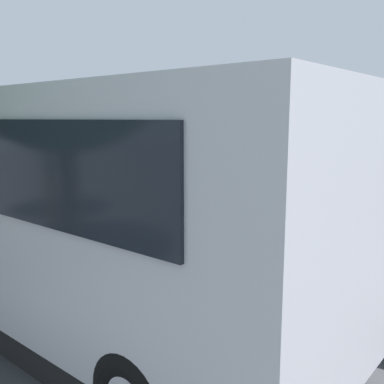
{
  "coord_description": "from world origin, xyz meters",
  "views": [
    {
      "loc": [
        -4.99,
        7.88,
        2.92
      ],
      "look_at": [
        2.01,
        -0.35,
        1.1
      ],
      "focal_mm": 40.88,
      "sensor_mm": 36.0,
      "label": 1
    }
  ],
  "objects_px": {
    "spectator_left": "(202,222)",
    "parked_motorcycle_dark": "(340,307)",
    "parked_motorcycle_silver": "(44,224)",
    "stunt_motorcycle": "(197,178)",
    "spectator_far_left": "(253,232)",
    "spectator_centre": "(144,212)",
    "spectator_far_right": "(80,199)",
    "traffic_cone": "(250,216)",
    "tour_bus": "(36,203)",
    "spectator_right": "(115,206)"
  },
  "relations": [
    {
      "from": "spectator_far_right",
      "to": "stunt_motorcycle",
      "type": "height_order",
      "value": "stunt_motorcycle"
    },
    {
      "from": "parked_motorcycle_silver",
      "to": "parked_motorcycle_dark",
      "type": "xyz_separation_m",
      "value": [
        -7.1,
        -0.02,
        0.0
      ]
    },
    {
      "from": "parked_motorcycle_dark",
      "to": "stunt_motorcycle",
      "type": "relative_size",
      "value": 1.13
    },
    {
      "from": "spectator_left",
      "to": "spectator_far_right",
      "type": "xyz_separation_m",
      "value": [
        3.83,
        -0.02,
        -0.03
      ]
    },
    {
      "from": "spectator_far_right",
      "to": "parked_motorcycle_dark",
      "type": "distance_m",
      "value": 6.84
    },
    {
      "from": "parked_motorcycle_dark",
      "to": "spectator_far_right",
      "type": "bearing_deg",
      "value": -6.42
    },
    {
      "from": "spectator_far_left",
      "to": "parked_motorcycle_dark",
      "type": "bearing_deg",
      "value": 159.76
    },
    {
      "from": "spectator_left",
      "to": "parked_motorcycle_dark",
      "type": "relative_size",
      "value": 0.84
    },
    {
      "from": "spectator_left",
      "to": "parked_motorcycle_silver",
      "type": "distance_m",
      "value": 4.25
    },
    {
      "from": "spectator_left",
      "to": "traffic_cone",
      "type": "xyz_separation_m",
      "value": [
        1.33,
        -3.69,
        -0.72
      ]
    },
    {
      "from": "spectator_left",
      "to": "traffic_cone",
      "type": "height_order",
      "value": "spectator_left"
    },
    {
      "from": "spectator_left",
      "to": "spectator_right",
      "type": "height_order",
      "value": "spectator_left"
    },
    {
      "from": "tour_bus",
      "to": "spectator_far_right",
      "type": "relative_size",
      "value": 5.78
    },
    {
      "from": "spectator_far_left",
      "to": "stunt_motorcycle",
      "type": "xyz_separation_m",
      "value": [
        5.23,
        -4.81,
        -0.04
      ]
    },
    {
      "from": "spectator_far_left",
      "to": "spectator_left",
      "type": "relative_size",
      "value": 1.03
    },
    {
      "from": "spectator_centre",
      "to": "spectator_far_right",
      "type": "height_order",
      "value": "spectator_centre"
    },
    {
      "from": "tour_bus",
      "to": "parked_motorcycle_dark",
      "type": "relative_size",
      "value": 4.75
    },
    {
      "from": "spectator_far_left",
      "to": "parked_motorcycle_silver",
      "type": "bearing_deg",
      "value": 7.31
    },
    {
      "from": "tour_bus",
      "to": "spectator_far_left",
      "type": "xyz_separation_m",
      "value": [
        -2.27,
        -2.59,
        -0.59
      ]
    },
    {
      "from": "tour_bus",
      "to": "spectator_right",
      "type": "bearing_deg",
      "value": -62.49
    },
    {
      "from": "stunt_motorcycle",
      "to": "traffic_cone",
      "type": "distance_m",
      "value": 3.01
    },
    {
      "from": "spectator_right",
      "to": "parked_motorcycle_dark",
      "type": "relative_size",
      "value": 0.82
    },
    {
      "from": "tour_bus",
      "to": "spectator_centre",
      "type": "relative_size",
      "value": 5.48
    },
    {
      "from": "parked_motorcycle_silver",
      "to": "traffic_cone",
      "type": "bearing_deg",
      "value": -122.27
    },
    {
      "from": "parked_motorcycle_dark",
      "to": "stunt_motorcycle",
      "type": "distance_m",
      "value": 8.91
    },
    {
      "from": "parked_motorcycle_silver",
      "to": "traffic_cone",
      "type": "xyz_separation_m",
      "value": [
        -2.82,
        -4.46,
        -0.18
      ]
    },
    {
      "from": "spectator_left",
      "to": "stunt_motorcycle",
      "type": "distance_m",
      "value": 6.23
    },
    {
      "from": "spectator_left",
      "to": "spectator_centre",
      "type": "relative_size",
      "value": 0.97
    },
    {
      "from": "parked_motorcycle_silver",
      "to": "stunt_motorcycle",
      "type": "xyz_separation_m",
      "value": [
        -0.09,
        -5.5,
        0.53
      ]
    },
    {
      "from": "spectator_centre",
      "to": "parked_motorcycle_silver",
      "type": "distance_m",
      "value": 2.94
    },
    {
      "from": "spectator_right",
      "to": "parked_motorcycle_dark",
      "type": "bearing_deg",
      "value": 172.1
    },
    {
      "from": "stunt_motorcycle",
      "to": "traffic_cone",
      "type": "xyz_separation_m",
      "value": [
        -2.73,
        1.04,
        -0.71
      ]
    },
    {
      "from": "spectator_far_left",
      "to": "traffic_cone",
      "type": "height_order",
      "value": "spectator_far_left"
    },
    {
      "from": "stunt_motorcycle",
      "to": "spectator_far_right",
      "type": "bearing_deg",
      "value": 92.85
    },
    {
      "from": "tour_bus",
      "to": "spectator_far_left",
      "type": "distance_m",
      "value": 3.5
    },
    {
      "from": "parked_motorcycle_silver",
      "to": "stunt_motorcycle",
      "type": "relative_size",
      "value": 1.12
    },
    {
      "from": "spectator_right",
      "to": "spectator_far_left",
      "type": "bearing_deg",
      "value": 178.44
    },
    {
      "from": "tour_bus",
      "to": "spectator_far_right",
      "type": "height_order",
      "value": "tour_bus"
    },
    {
      "from": "parked_motorcycle_silver",
      "to": "spectator_right",
      "type": "bearing_deg",
      "value": -154.56
    },
    {
      "from": "spectator_left",
      "to": "parked_motorcycle_dark",
      "type": "xyz_separation_m",
      "value": [
        -2.95,
        0.74,
        -0.54
      ]
    },
    {
      "from": "spectator_right",
      "to": "spectator_far_right",
      "type": "xyz_separation_m",
      "value": [
        1.32,
        -0.01,
        0.01
      ]
    },
    {
      "from": "tour_bus",
      "to": "parked_motorcycle_silver",
      "type": "xyz_separation_m",
      "value": [
        3.04,
        -1.91,
        -1.16
      ]
    },
    {
      "from": "spectator_far_left",
      "to": "spectator_far_right",
      "type": "height_order",
      "value": "spectator_far_left"
    },
    {
      "from": "stunt_motorcycle",
      "to": "parked_motorcycle_silver",
      "type": "bearing_deg",
      "value": 89.11
    },
    {
      "from": "tour_bus",
      "to": "parked_motorcycle_dark",
      "type": "height_order",
      "value": "tour_bus"
    },
    {
      "from": "parked_motorcycle_dark",
      "to": "traffic_cone",
      "type": "relative_size",
      "value": 3.26
    },
    {
      "from": "tour_bus",
      "to": "spectator_centre",
      "type": "xyz_separation_m",
      "value": [
        0.22,
        -2.48,
        -0.58
      ]
    },
    {
      "from": "spectator_far_right",
      "to": "parked_motorcycle_silver",
      "type": "distance_m",
      "value": 0.99
    },
    {
      "from": "tour_bus",
      "to": "spectator_far_left",
      "type": "bearing_deg",
      "value": -131.27
    },
    {
      "from": "spectator_left",
      "to": "parked_motorcycle_dark",
      "type": "bearing_deg",
      "value": 165.88
    }
  ]
}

